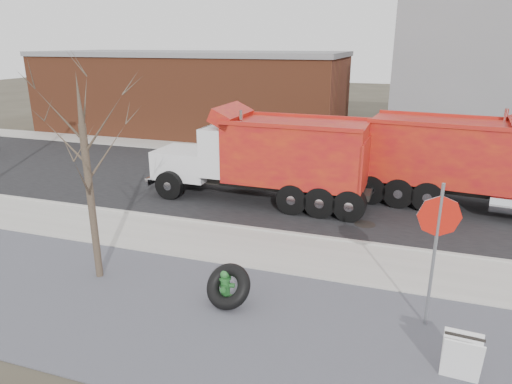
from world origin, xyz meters
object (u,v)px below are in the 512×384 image
(stop_sign, at_px, (437,233))
(dump_truck_red_b, at_px, (268,155))
(truck_tire, at_px, (228,286))
(fire_hydrant, at_px, (225,286))
(sandwich_board, at_px, (461,358))
(dump_truck_red_a, at_px, (474,160))

(stop_sign, relative_size, dump_truck_red_b, 0.38)
(truck_tire, bearing_deg, fire_hydrant, 133.41)
(truck_tire, relative_size, stop_sign, 0.39)
(truck_tire, bearing_deg, sandwich_board, -11.76)
(sandwich_board, height_order, dump_truck_red_a, dump_truck_red_a)
(fire_hydrant, xyz_separation_m, stop_sign, (4.46, 0.45, 1.78))
(truck_tire, bearing_deg, stop_sign, 7.87)
(fire_hydrant, relative_size, dump_truck_red_b, 0.10)
(truck_tire, height_order, stop_sign, stop_sign)
(sandwich_board, bearing_deg, dump_truck_red_b, 130.53)
(sandwich_board, relative_size, dump_truck_red_a, 0.10)
(dump_truck_red_a, bearing_deg, dump_truck_red_b, -161.11)
(fire_hydrant, relative_size, stop_sign, 0.25)
(truck_tire, xyz_separation_m, dump_truck_red_a, (5.92, 8.86, 1.33))
(dump_truck_red_b, bearing_deg, stop_sign, 131.47)
(dump_truck_red_a, bearing_deg, fire_hydrant, -118.53)
(fire_hydrant, bearing_deg, dump_truck_red_a, 47.85)
(fire_hydrant, height_order, sandwich_board, sandwich_board)
(truck_tire, relative_size, dump_truck_red_a, 0.14)
(truck_tire, xyz_separation_m, dump_truck_red_b, (-1.30, 7.25, 1.33))
(sandwich_board, bearing_deg, fire_hydrant, 170.78)
(sandwich_board, xyz_separation_m, dump_truck_red_a, (1.07, 9.87, 1.32))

